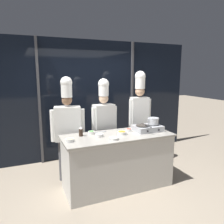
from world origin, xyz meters
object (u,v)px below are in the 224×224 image
at_px(prep_bowl_ginger, 70,140).
at_px(chef_line, 139,109).
at_px(frying_pan, 142,124).
at_px(stock_pot, 153,121).
at_px(squeeze_bottle_soy, 81,132).
at_px(prep_bowl_scallions, 91,132).
at_px(serving_spoon_slotted, 102,132).
at_px(chef_head, 68,124).
at_px(chef_sous, 104,119).
at_px(prep_bowl_carrots, 122,133).
at_px(portable_stove, 148,128).
at_px(prep_bowl_rice, 99,135).
at_px(prep_bowl_chili_flakes, 129,130).
at_px(prep_bowl_onion, 114,138).

relative_size(prep_bowl_ginger, chef_line, 0.07).
xyz_separation_m(frying_pan, stock_pot, (0.23, 0.00, 0.04)).
height_order(stock_pot, squeeze_bottle_soy, stock_pot).
distance_m(prep_bowl_scallions, serving_spoon_slotted, 0.23).
height_order(chef_head, chef_sous, chef_head).
bearing_deg(prep_bowl_carrots, serving_spoon_slotted, 132.49).
distance_m(portable_stove, chef_line, 0.71).
bearing_deg(prep_bowl_ginger, prep_bowl_rice, 8.69).
bearing_deg(stock_pot, squeeze_bottle_soy, 173.70).
height_order(prep_bowl_rice, prep_bowl_chili_flakes, prep_bowl_chili_flakes).
height_order(frying_pan, prep_bowl_carrots, frying_pan).
relative_size(portable_stove, prep_bowl_chili_flakes, 4.81).
bearing_deg(serving_spoon_slotted, prep_bowl_chili_flakes, -19.56).
xyz_separation_m(frying_pan, prep_bowl_rice, (-0.81, 0.00, -0.10)).
height_order(prep_bowl_chili_flakes, serving_spoon_slotted, prep_bowl_chili_flakes).
bearing_deg(prep_bowl_scallions, chef_sous, 45.47).
height_order(stock_pot, chef_sous, chef_sous).
distance_m(prep_bowl_carrots, prep_bowl_ginger, 0.91).
bearing_deg(prep_bowl_onion, chef_head, 124.59).
distance_m(prep_bowl_rice, prep_bowl_chili_flakes, 0.59).
distance_m(portable_stove, squeeze_bottle_soy, 1.20).
bearing_deg(chef_line, chef_sous, 12.24).
bearing_deg(prep_bowl_chili_flakes, prep_bowl_scallions, 170.88).
relative_size(chef_sous, chef_line, 0.93).
distance_m(prep_bowl_ginger, prep_bowl_rice, 0.51).
relative_size(portable_stove, prep_bowl_carrots, 3.12).
bearing_deg(squeeze_bottle_soy, chef_sous, 36.95).
bearing_deg(prep_bowl_ginger, prep_bowl_onion, -14.05).
bearing_deg(prep_bowl_scallions, prep_bowl_ginger, -147.84).
bearing_deg(chef_sous, prep_bowl_rice, 57.48).
relative_size(prep_bowl_onion, chef_sous, 0.08).
relative_size(stock_pot, prep_bowl_rice, 1.59).
relative_size(prep_bowl_carrots, prep_bowl_scallions, 1.48).
relative_size(prep_bowl_ginger, chef_sous, 0.07).
height_order(prep_bowl_carrots, prep_bowl_rice, prep_bowl_carrots).
relative_size(prep_bowl_scallions, chef_sous, 0.06).
distance_m(stock_pot, prep_bowl_ginger, 1.55).
height_order(serving_spoon_slotted, chef_head, chef_head).
bearing_deg(portable_stove, chef_sous, 137.53).
distance_m(serving_spoon_slotted, chef_line, 1.09).
xyz_separation_m(prep_bowl_carrots, prep_bowl_ginger, (-0.90, -0.05, -0.00)).
bearing_deg(squeeze_bottle_soy, prep_bowl_rice, -28.50).
height_order(portable_stove, squeeze_bottle_soy, squeeze_bottle_soy).
bearing_deg(prep_bowl_scallions, prep_bowl_onion, -62.74).
height_order(squeeze_bottle_soy, chef_line, chef_line).
height_order(prep_bowl_ginger, prep_bowl_rice, prep_bowl_rice).
height_order(squeeze_bottle_soy, chef_head, chef_head).
bearing_deg(squeeze_bottle_soy, prep_bowl_carrots, -14.79).
bearing_deg(chef_sous, squeeze_bottle_soy, 32.04).
bearing_deg(prep_bowl_rice, prep_bowl_chili_flakes, 8.63).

